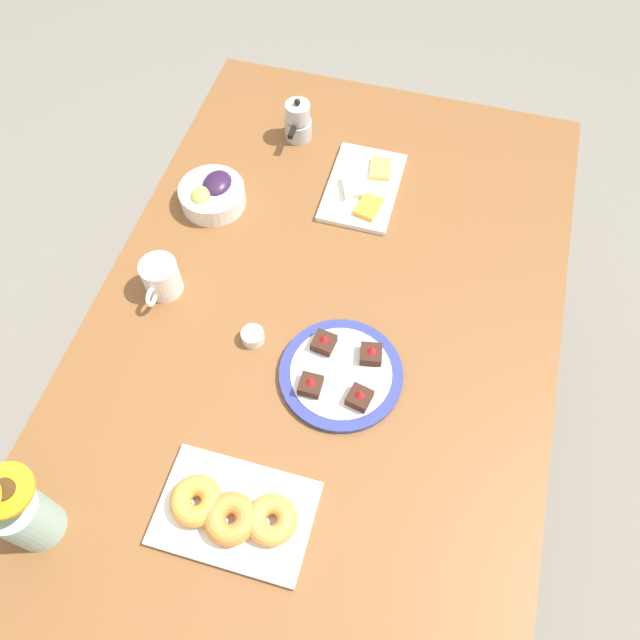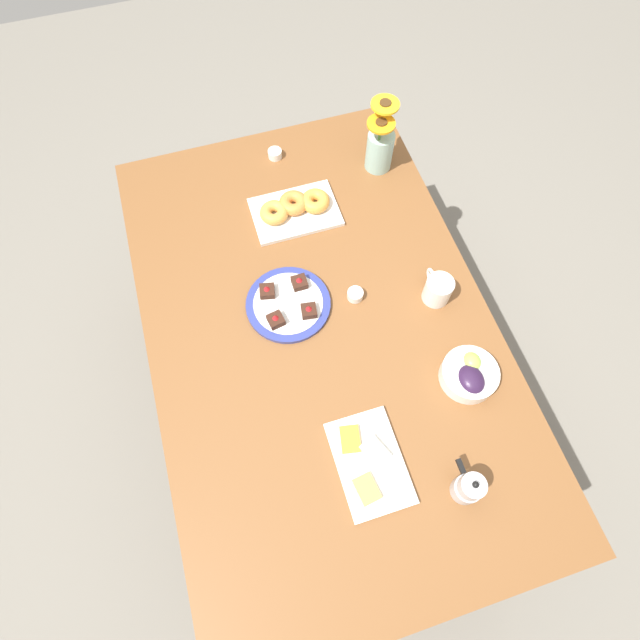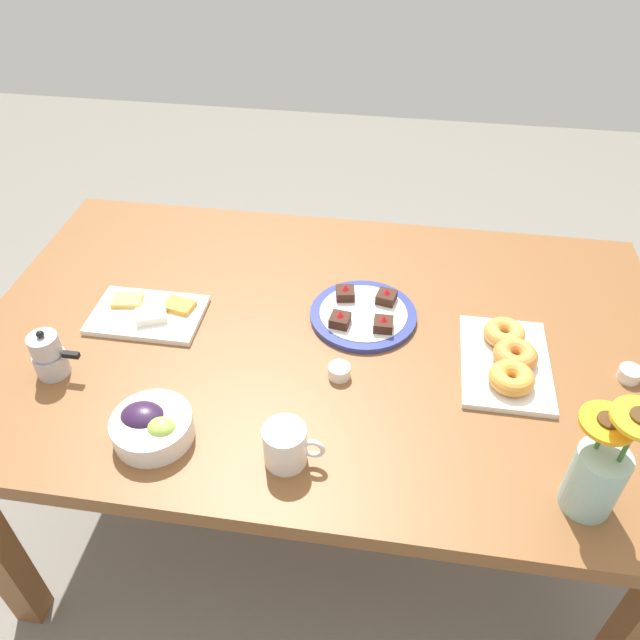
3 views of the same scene
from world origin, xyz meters
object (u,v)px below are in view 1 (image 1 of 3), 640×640
object	(u,v)px
grape_bowl	(213,194)
cheese_platter	(363,187)
coffee_mug	(161,277)
flower_vase	(23,515)
dessert_plate	(341,373)
jam_cup_berry	(253,336)
moka_pot	(298,122)
dining_table	(320,348)
croissant_platter	(233,513)

from	to	relation	value
grape_bowl	cheese_platter	world-z (taller)	grape_bowl
coffee_mug	grape_bowl	xyz separation A→B (m)	(-0.27, 0.02, -0.01)
grape_bowl	flower_vase	xyz separation A→B (m)	(0.81, -0.03, 0.06)
dessert_plate	flower_vase	world-z (taller)	flower_vase
jam_cup_berry	moka_pot	bearing A→B (deg)	-172.41
moka_pot	grape_bowl	bearing A→B (deg)	-26.05
grape_bowl	jam_cup_berry	world-z (taller)	grape_bowl
grape_bowl	jam_cup_berry	distance (m)	0.40
coffee_mug	dining_table	bearing A→B (deg)	88.63
croissant_platter	flower_vase	distance (m)	0.35
dining_table	grape_bowl	xyz separation A→B (m)	(-0.28, -0.34, 0.12)
jam_cup_berry	grape_bowl	bearing A→B (deg)	-147.58
cheese_platter	jam_cup_berry	size ratio (longest dim) A/B	5.42
dining_table	cheese_platter	distance (m)	0.42
flower_vase	dining_table	bearing A→B (deg)	144.88
coffee_mug	moka_pot	distance (m)	0.56
dining_table	flower_vase	world-z (taller)	flower_vase
cheese_platter	dessert_plate	xyz separation A→B (m)	(0.51, 0.07, 0.00)
dining_table	dessert_plate	size ratio (longest dim) A/B	6.31
cheese_platter	flower_vase	xyz separation A→B (m)	(0.94, -0.37, 0.08)
croissant_platter	dessert_plate	size ratio (longest dim) A/B	1.10
coffee_mug	dessert_plate	bearing A→B (deg)	76.68
dining_table	coffee_mug	size ratio (longest dim) A/B	13.74
jam_cup_berry	dining_table	bearing A→B (deg)	115.36
coffee_mug	moka_pot	world-z (taller)	moka_pot
coffee_mug	grape_bowl	bearing A→B (deg)	176.45
moka_pot	flower_vase	bearing A→B (deg)	-8.53
cheese_platter	grape_bowl	bearing A→B (deg)	-68.23
croissant_platter	jam_cup_berry	xyz separation A→B (m)	(-0.36, -0.08, -0.01)
flower_vase	grape_bowl	bearing A→B (deg)	177.96
grape_bowl	moka_pot	bearing A→B (deg)	153.95
cheese_platter	croissant_platter	bearing A→B (deg)	-2.79
dining_table	grape_bowl	bearing A→B (deg)	-128.76
moka_pot	croissant_platter	bearing A→B (deg)	9.74
grape_bowl	cheese_platter	xyz separation A→B (m)	(-0.14, 0.34, -0.02)
dessert_plate	moka_pot	xyz separation A→B (m)	(-0.64, -0.28, 0.04)
flower_vase	cheese_platter	bearing A→B (deg)	158.64
dining_table	cheese_platter	world-z (taller)	cheese_platter
cheese_platter	croissant_platter	distance (m)	0.83
dining_table	coffee_mug	xyz separation A→B (m)	(-0.01, -0.36, 0.13)
grape_bowl	moka_pot	distance (m)	0.30
coffee_mug	flower_vase	world-z (taller)	flower_vase
coffee_mug	grape_bowl	world-z (taller)	coffee_mug
flower_vase	moka_pot	xyz separation A→B (m)	(-1.08, 0.16, -0.04)
coffee_mug	dessert_plate	world-z (taller)	coffee_mug
dining_table	croissant_platter	size ratio (longest dim) A/B	5.71
jam_cup_berry	flower_vase	distance (m)	0.53
dessert_plate	coffee_mug	bearing A→B (deg)	-103.32
dessert_plate	dining_table	bearing A→B (deg)	-143.02
jam_cup_berry	dessert_plate	size ratio (longest dim) A/B	0.19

